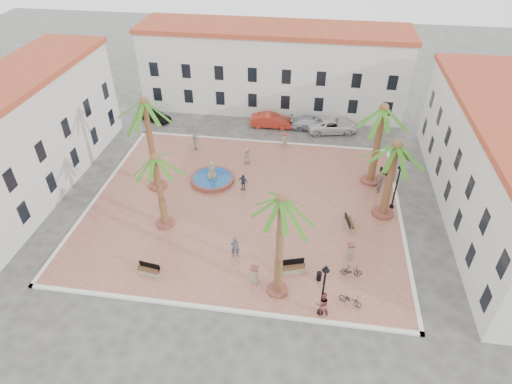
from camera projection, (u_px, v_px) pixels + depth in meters
The scene contains 37 objects.
ground at pixel (244, 206), 36.65m from camera, with size 120.00×120.00×0.00m, color #56544F.
plaza at pixel (244, 205), 36.61m from camera, with size 26.00×22.00×0.15m, color #AE6752.
kerb_n at pixel (262, 142), 45.34m from camera, with size 26.30×0.30×0.16m, color silver.
kerb_s at pixel (216, 309), 27.87m from camera, with size 26.30×0.30×0.16m, color silver.
kerb_e at pixel (400, 220), 35.06m from camera, with size 0.30×22.30×0.16m, color silver.
kerb_w at pixel (101, 192), 38.15m from camera, with size 0.30×22.30×0.16m, color silver.
building_north at pixel (273, 68), 49.69m from camera, with size 30.40×7.40×9.50m.
building_east at pixel (501, 168), 33.17m from camera, with size 7.40×26.40×9.00m.
building_west at pixel (21, 138), 35.92m from camera, with size 6.40×24.40×10.00m.
fountain at pixel (212, 178), 39.25m from camera, with size 4.01×4.01×2.07m.
palm_nw at pixel (146, 112), 34.27m from camera, with size 5.30×5.30×8.69m.
palm_sw at pixel (156, 166), 31.20m from camera, with size 4.70×4.70×6.64m.
palm_s at pixel (281, 210), 24.77m from camera, with size 4.68×4.68×8.21m.
palm_e at pixel (396, 155), 32.15m from camera, with size 5.75×5.75×7.02m.
palm_ne at pixel (382, 118), 35.52m from camera, with size 5.81×5.81×7.76m.
bench_s at pixel (149, 271), 30.06m from camera, with size 1.76×0.76×0.90m.
bench_se at pixel (292, 269), 30.21m from camera, with size 2.03×1.14×1.03m.
bench_e at pixel (349, 224), 34.15m from camera, with size 0.90×1.75×0.88m.
bench_ne at pixel (387, 176), 39.59m from camera, with size 1.33×1.72×0.90m.
lamppost_s at pixel (324, 282), 25.73m from camera, with size 0.48×0.48×4.38m.
lamppost_e at pixel (398, 178), 34.49m from camera, with size 0.48×0.48×4.41m.
bollard_se at pixel (255, 275), 29.15m from camera, with size 0.54×0.54×1.44m.
bollard_n at pixel (285, 139), 44.10m from camera, with size 0.55×0.55×1.41m.
bollard_e at pixel (350, 251), 31.10m from camera, with size 0.56×0.56×1.31m.
litter_bin at pixel (319, 276), 29.56m from camera, with size 0.36×0.36×0.70m, color black.
cyclist_a at pixel (235, 247), 31.09m from camera, with size 0.66×0.43×1.81m, color #383E51.
bicycle_a at pixel (350, 300), 27.86m from camera, with size 0.54×1.56×0.82m, color black.
cyclist_b at pixel (322, 304), 26.93m from camera, with size 0.92×0.72×1.90m, color brown.
bicycle_b at pixel (351, 271), 29.82m from camera, with size 0.43×1.53×0.92m, color black.
pedestrian_fountain_a at pixel (247, 156), 41.41m from camera, with size 0.77×0.50×1.58m, color #997C65.
pedestrian_fountain_b at pixel (243, 182), 37.88m from camera, with size 0.93×0.39×1.59m, color #2F3C51.
pedestrian_north at pixel (195, 142), 43.52m from camera, with size 1.05×0.60×1.62m, color #4A4B4F.
pedestrian_east at pixel (379, 184), 37.65m from camera, with size 1.49×0.48×1.61m, color gray.
car_black at pixel (155, 115), 49.04m from camera, with size 1.57×3.91×1.33m, color black.
car_red at pixel (271, 120), 47.78m from camera, with size 1.62×4.64×1.53m, color #B72D1D.
car_silver at pixel (311, 123), 47.49m from camera, with size 1.91×4.71×1.37m, color #B1B1BA.
car_white at pixel (332, 125), 46.85m from camera, with size 2.51×5.45×1.51m, color silver.
Camera 1 is at (5.23, -28.25, 22.81)m, focal length 30.00 mm.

